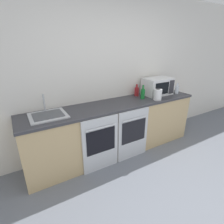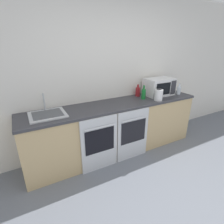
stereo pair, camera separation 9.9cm
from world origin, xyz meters
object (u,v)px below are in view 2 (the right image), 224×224
bottle_green (144,94)px  bottle_red (138,92)px  bottle_clear (179,90)px  sink (47,114)px  kettle (159,95)px  microwave (159,87)px  oven_right (133,135)px  oven_left (100,144)px

bottle_green → bottle_red: (0.02, 0.20, -0.01)m
bottle_clear → sink: sink is taller
bottle_clear → kettle: (-0.60, -0.10, 0.02)m
microwave → bottle_clear: (0.37, -0.16, -0.08)m
bottle_red → microwave: bearing=-17.4°
oven_right → kettle: 0.82m
oven_left → bottle_green: bearing=16.6°
oven_right → microwave: (0.82, 0.37, 0.62)m
bottle_green → bottle_red: bearing=83.8°
bottle_red → sink: bearing=-174.2°
bottle_clear → microwave: bearing=156.9°
bottle_green → kettle: size_ratio=1.20×
microwave → bottle_green: 0.43m
sink → oven_left: bearing=-28.1°
bottle_green → bottle_red: bottle_green is taller
kettle → sink: sink is taller
kettle → oven_right: bearing=-168.7°
microwave → kettle: 0.35m
bottle_clear → kettle: size_ratio=1.02×
bottle_green → bottle_clear: size_ratio=1.17×
bottle_red → oven_right: bearing=-130.5°
oven_left → bottle_clear: size_ratio=4.19×
microwave → bottle_green: (-0.41, -0.08, -0.06)m
bottle_green → bottle_red: 0.20m
kettle → bottle_green: bearing=134.9°
oven_left → kettle: (1.17, 0.12, 0.56)m
oven_left → microwave: microwave is taller
oven_right → oven_left: bearing=180.0°
oven_left → sink: (-0.62, 0.33, 0.48)m
microwave → kettle: microwave is taller
bottle_green → microwave: bearing=10.5°
oven_left → oven_right: (0.59, 0.00, 0.00)m
oven_right → microwave: 1.09m
oven_left → bottle_red: (1.01, 0.49, 0.55)m
kettle → sink: size_ratio=0.42×
bottle_green → sink: sink is taller
oven_left → oven_right: size_ratio=1.00×
bottle_red → bottle_green: bearing=-96.2°
oven_left → bottle_green: 1.18m
oven_left → bottle_green: (0.99, 0.30, 0.56)m
kettle → sink: 1.81m
bottle_green → sink: 1.61m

